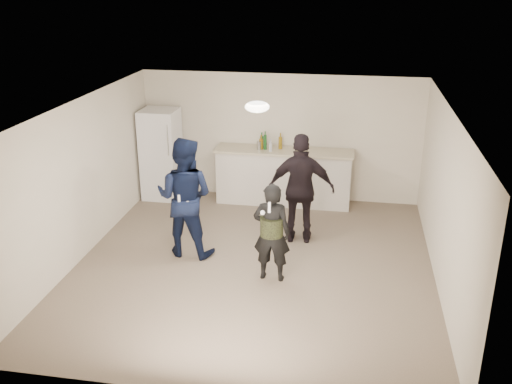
% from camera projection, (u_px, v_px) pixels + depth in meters
% --- Properties ---
extents(floor, '(6.00, 6.00, 0.00)m').
position_uv_depth(floor, '(254.00, 265.00, 8.94)').
color(floor, '#6B5B4C').
rests_on(floor, ground).
extents(ceiling, '(6.00, 6.00, 0.00)m').
position_uv_depth(ceiling, '(254.00, 108.00, 8.04)').
color(ceiling, silver).
rests_on(ceiling, wall_back).
extents(wall_back, '(6.00, 0.00, 6.00)m').
position_uv_depth(wall_back, '(280.00, 137.00, 11.25)').
color(wall_back, beige).
rests_on(wall_back, floor).
extents(wall_front, '(6.00, 0.00, 6.00)m').
position_uv_depth(wall_front, '(202.00, 295.00, 5.73)').
color(wall_front, beige).
rests_on(wall_front, floor).
extents(wall_left, '(0.00, 6.00, 6.00)m').
position_uv_depth(wall_left, '(81.00, 180.00, 8.93)').
color(wall_left, beige).
rests_on(wall_left, floor).
extents(wall_right, '(0.00, 6.00, 6.00)m').
position_uv_depth(wall_right, '(445.00, 202.00, 8.05)').
color(wall_right, beige).
rests_on(wall_right, floor).
extents(counter, '(2.60, 0.56, 1.05)m').
position_uv_depth(counter, '(284.00, 178.00, 11.18)').
color(counter, beige).
rests_on(counter, floor).
extents(counter_top, '(2.68, 0.64, 0.04)m').
position_uv_depth(counter_top, '(284.00, 151.00, 10.99)').
color(counter_top, '#BFAE94').
rests_on(counter_top, counter).
extents(fridge, '(0.70, 0.70, 1.80)m').
position_uv_depth(fridge, '(161.00, 154.00, 11.38)').
color(fridge, white).
rests_on(fridge, floor).
extents(fridge_handle, '(0.02, 0.02, 0.60)m').
position_uv_depth(fridge_handle, '(168.00, 140.00, 10.85)').
color(fridge_handle, white).
rests_on(fridge_handle, fridge).
extents(ceiling_dome, '(0.36, 0.36, 0.16)m').
position_uv_depth(ceiling_dome, '(257.00, 107.00, 8.33)').
color(ceiling_dome, white).
rests_on(ceiling_dome, ceiling).
extents(shaker, '(0.08, 0.08, 0.17)m').
position_uv_depth(shaker, '(259.00, 145.00, 10.98)').
color(shaker, '#A9A9AD').
rests_on(shaker, counter_top).
extents(man, '(1.01, 0.82, 1.94)m').
position_uv_depth(man, '(185.00, 197.00, 8.99)').
color(man, '#101D45').
rests_on(man, floor).
extents(woman, '(0.57, 0.39, 1.51)m').
position_uv_depth(woman, '(272.00, 232.00, 8.28)').
color(woman, black).
rests_on(woman, floor).
extents(camo_shorts, '(0.34, 0.34, 0.28)m').
position_uv_depth(camo_shorts, '(272.00, 226.00, 8.25)').
color(camo_shorts, '#2E3A1A').
rests_on(camo_shorts, woman).
extents(spectator, '(1.13, 0.53, 1.88)m').
position_uv_depth(spectator, '(301.00, 189.00, 9.43)').
color(spectator, black).
rests_on(spectator, floor).
extents(remote_man, '(0.04, 0.04, 0.15)m').
position_uv_depth(remote_man, '(179.00, 199.00, 8.71)').
color(remote_man, white).
rests_on(remote_man, man).
extents(nunchuk_man, '(0.07, 0.07, 0.07)m').
position_uv_depth(nunchuk_man, '(188.00, 203.00, 8.74)').
color(nunchuk_man, white).
rests_on(nunchuk_man, man).
extents(remote_woman, '(0.04, 0.04, 0.15)m').
position_uv_depth(remote_woman, '(269.00, 207.00, 7.88)').
color(remote_woman, white).
rests_on(remote_woman, woman).
extents(nunchuk_woman, '(0.07, 0.07, 0.07)m').
position_uv_depth(nunchuk_woman, '(263.00, 213.00, 7.96)').
color(nunchuk_woman, white).
rests_on(nunchuk_woman, woman).
extents(bottle_cluster, '(0.44, 0.31, 0.28)m').
position_uv_depth(bottle_cluster, '(268.00, 143.00, 11.01)').
color(bottle_cluster, '#7C5F12').
rests_on(bottle_cluster, counter_top).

